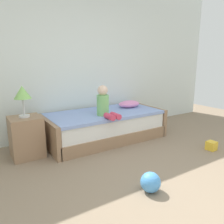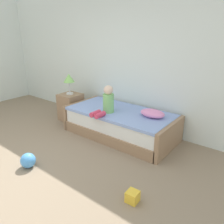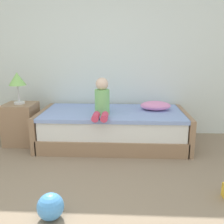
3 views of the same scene
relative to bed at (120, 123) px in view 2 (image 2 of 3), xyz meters
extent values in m
plane|color=gray|center=(-0.44, -2.00, -0.25)|extent=(9.20, 9.20, 0.00)
cube|color=silver|center=(-0.44, 0.60, 1.20)|extent=(7.20, 0.10, 2.90)
cube|color=#997556|center=(0.00, 0.00, -0.15)|extent=(2.00, 1.00, 0.20)
cube|color=white|center=(0.00, 0.00, 0.08)|extent=(1.94, 0.94, 0.25)
cube|color=#8CA5E0|center=(0.00, 0.00, 0.23)|extent=(1.98, 0.98, 0.05)
cube|color=#997556|center=(-1.02, 0.00, 0.00)|extent=(0.07, 1.00, 0.50)
cube|color=#997556|center=(1.02, 0.00, 0.00)|extent=(0.07, 1.00, 0.50)
cube|color=#997556|center=(-1.35, -0.03, 0.05)|extent=(0.44, 0.44, 0.60)
cylinder|color=silver|center=(-1.35, -0.03, 0.37)|extent=(0.15, 0.15, 0.03)
cylinder|color=silver|center=(-1.35, -0.03, 0.50)|extent=(0.02, 0.02, 0.24)
cone|color=#8CCC66|center=(-1.35, -0.03, 0.71)|extent=(0.24, 0.24, 0.18)
cylinder|color=#7FC672|center=(-0.14, -0.18, 0.42)|extent=(0.20, 0.20, 0.34)
sphere|color=beige|center=(-0.14, -0.18, 0.67)|extent=(0.17, 0.17, 0.17)
cylinder|color=#D83F60|center=(-0.19, -0.48, 0.30)|extent=(0.09, 0.22, 0.09)
cylinder|color=#D83F60|center=(-0.08, -0.48, 0.30)|extent=(0.09, 0.22, 0.09)
ellipsoid|color=#EA8CC6|center=(0.62, 0.10, 0.32)|extent=(0.44, 0.30, 0.13)
sphere|color=#4C99E5|center=(-0.44, -1.71, -0.13)|extent=(0.22, 0.22, 0.22)
cube|color=yellow|center=(1.17, -1.36, -0.18)|extent=(0.15, 0.15, 0.14)
camera|label=1|loc=(-1.96, -3.32, 1.16)|focal=35.81mm
camera|label=2|loc=(2.28, -3.17, 1.67)|focal=35.55mm
camera|label=3|loc=(0.16, -3.48, 1.12)|focal=40.03mm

